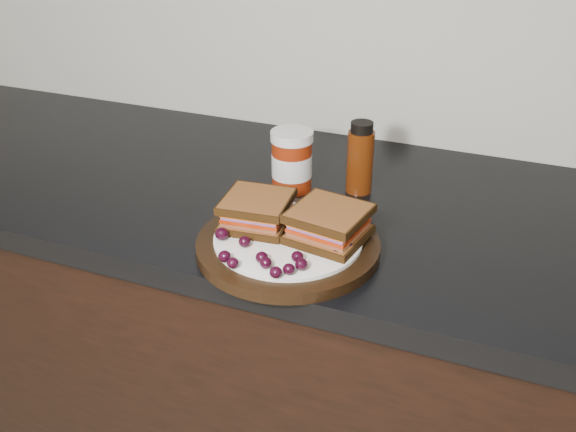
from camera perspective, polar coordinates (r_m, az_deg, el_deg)
name	(u,v)px	position (r m, az deg, el deg)	size (l,w,h in m)	color
base_cabinets	(250,375)	(1.46, -3.36, -13.91)	(3.96, 0.58, 0.86)	black
countertop	(244,193)	(1.20, -3.98, 2.06)	(3.98, 0.60, 0.04)	black
plate	(288,245)	(0.98, 0.00, -2.61)	(0.28, 0.28, 0.02)	black
sandwich_left	(257,211)	(0.99, -2.77, 0.45)	(0.10, 0.10, 0.05)	brown
sandwich_right	(329,224)	(0.96, 3.65, -0.70)	(0.11, 0.11, 0.05)	brown
grape_0	(222,234)	(0.96, -5.90, -1.59)	(0.02, 0.02, 0.02)	black
grape_1	(244,242)	(0.94, -3.89, -2.29)	(0.02, 0.02, 0.02)	black
grape_2	(225,256)	(0.91, -5.66, -3.59)	(0.02, 0.02, 0.02)	black
grape_3	(233,263)	(0.90, -4.93, -4.18)	(0.02, 0.02, 0.02)	black
grape_4	(262,257)	(0.91, -2.34, -3.70)	(0.02, 0.02, 0.02)	black
grape_5	(266,263)	(0.90, -1.98, -4.18)	(0.02, 0.02, 0.02)	black
grape_6	(276,272)	(0.88, -1.10, -5.03)	(0.02, 0.02, 0.02)	black
grape_7	(289,269)	(0.88, 0.07, -4.74)	(0.02, 0.02, 0.02)	black
grape_8	(301,264)	(0.89, 1.18, -4.31)	(0.02, 0.02, 0.02)	black
grape_9	(297,257)	(0.91, 0.84, -3.63)	(0.02, 0.02, 0.02)	black
grape_10	(337,252)	(0.92, 4.39, -3.19)	(0.02, 0.02, 0.02)	black
grape_11	(329,250)	(0.93, 3.67, -3.02)	(0.02, 0.02, 0.01)	black
grape_12	(346,246)	(0.93, 5.20, -2.68)	(0.02, 0.02, 0.02)	black
grape_13	(347,232)	(0.97, 5.28, -1.43)	(0.02, 0.02, 0.02)	black
grape_14	(336,223)	(0.99, 4.32, -0.63)	(0.02, 0.02, 0.02)	black
grape_15	(278,217)	(1.01, -0.87, -0.10)	(0.02, 0.02, 0.02)	black
grape_16	(254,215)	(1.02, -3.06, 0.10)	(0.02, 0.02, 0.02)	black
grape_17	(249,217)	(1.01, -3.47, -0.07)	(0.02, 0.02, 0.02)	black
grape_18	(239,221)	(1.00, -4.40, -0.48)	(0.02, 0.02, 0.02)	black
grape_19	(230,221)	(1.00, -5.16, -0.40)	(0.02, 0.02, 0.02)	black
grape_20	(268,219)	(1.00, -1.81, -0.30)	(0.02, 0.02, 0.01)	black
grape_21	(261,219)	(1.00, -2.39, -0.29)	(0.02, 0.02, 0.02)	black
grape_22	(248,225)	(0.99, -3.58, -0.80)	(0.02, 0.02, 0.01)	black
condiment_jar	(292,161)	(1.14, 0.34, 4.94)	(0.08, 0.08, 0.11)	maroon
oil_bottle	(360,157)	(1.14, 6.44, 5.21)	(0.05, 0.05, 0.13)	#4D1D07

